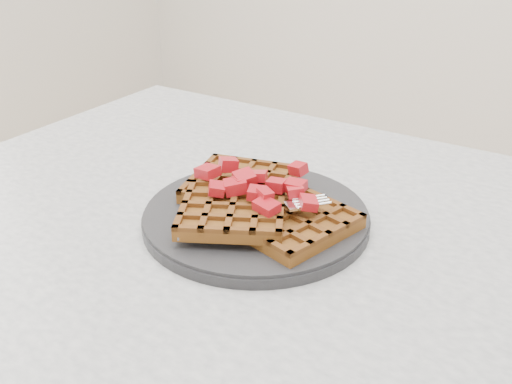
# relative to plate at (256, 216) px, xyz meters

# --- Properties ---
(table) EXTENTS (1.20, 0.80, 0.75)m
(table) POSITION_rel_plate_xyz_m (0.13, -0.04, -0.12)
(table) COLOR beige
(table) RESTS_ON ground
(plate) EXTENTS (0.26, 0.26, 0.02)m
(plate) POSITION_rel_plate_xyz_m (0.00, 0.00, 0.00)
(plate) COLOR black
(plate) RESTS_ON table
(waffles) EXTENTS (0.24, 0.22, 0.03)m
(waffles) POSITION_rel_plate_xyz_m (0.00, -0.00, 0.02)
(waffles) COLOR brown
(waffles) RESTS_ON plate
(strawberry_pile) EXTENTS (0.15, 0.15, 0.02)m
(strawberry_pile) POSITION_rel_plate_xyz_m (0.00, 0.00, 0.05)
(strawberry_pile) COLOR maroon
(strawberry_pile) RESTS_ON waffles
(fork) EXTENTS (0.14, 0.15, 0.02)m
(fork) POSITION_rel_plate_xyz_m (0.03, -0.03, 0.02)
(fork) COLOR silver
(fork) RESTS_ON plate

